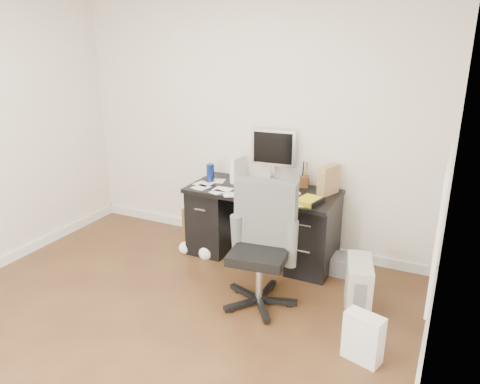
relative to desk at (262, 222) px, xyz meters
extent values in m
plane|color=#412515|center=(-0.30, -1.65, -0.40)|extent=(4.00, 4.00, 0.00)
cube|color=beige|center=(-0.30, 0.35, 0.95)|extent=(4.00, 0.02, 2.70)
cube|color=beige|center=(1.70, -1.65, 0.95)|extent=(0.02, 4.00, 2.70)
cube|color=silver|center=(-0.30, 0.33, -0.35)|extent=(4.00, 0.03, 0.10)
cube|color=black|center=(0.00, 0.00, 0.33)|extent=(1.50, 0.70, 0.04)
cube|color=black|center=(-0.55, 0.00, -0.04)|extent=(0.40, 0.60, 0.71)
cube|color=black|center=(0.55, 0.00, -0.04)|extent=(0.40, 0.60, 0.71)
cube|color=black|center=(0.00, 0.33, 0.06)|extent=(0.70, 0.03, 0.51)
cube|color=black|center=(0.00, -0.06, 0.36)|extent=(0.43, 0.15, 0.02)
sphere|color=silver|center=(0.40, -0.06, 0.38)|extent=(0.06, 0.06, 0.05)
cylinder|color=#163199|center=(-0.60, 0.01, 0.44)|extent=(0.11, 0.11, 0.19)
cube|color=silver|center=(-0.34, 0.13, 0.48)|extent=(0.13, 0.24, 0.27)
cube|color=#977849|center=(0.62, 0.15, 0.49)|extent=(0.20, 0.27, 0.28)
cube|color=#D0CD16|center=(0.54, -0.17, 0.37)|extent=(0.24, 0.28, 0.04)
cube|color=#A6A095|center=(1.12, -0.55, -0.18)|extent=(0.31, 0.48, 0.45)
cube|color=white|center=(1.29, -1.19, -0.21)|extent=(0.32, 0.26, 0.37)
cube|color=#4B3016|center=(-0.67, 0.08, -0.18)|extent=(0.46, 0.46, 0.44)
cube|color=slate|center=(0.85, 0.02, -0.31)|extent=(0.30, 0.25, 0.17)
camera|label=1|loc=(1.71, -4.10, 1.85)|focal=35.00mm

